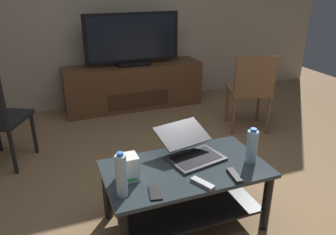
% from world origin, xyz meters
% --- Properties ---
extents(ground_plane, '(7.68, 7.68, 0.00)m').
position_xyz_m(ground_plane, '(0.00, 0.00, 0.00)').
color(ground_plane, olive).
extents(coffee_table, '(1.08, 0.60, 0.45)m').
position_xyz_m(coffee_table, '(-0.11, -0.13, 0.31)').
color(coffee_table, '#2D383D').
rests_on(coffee_table, ground).
extents(media_cabinet, '(1.78, 0.46, 0.57)m').
position_xyz_m(media_cabinet, '(0.18, 2.23, 0.29)').
color(media_cabinet, brown).
rests_on(media_cabinet, ground).
extents(television, '(1.20, 0.20, 0.65)m').
position_xyz_m(television, '(0.18, 2.21, 0.89)').
color(television, black).
rests_on(television, media_cabinet).
extents(dining_chair, '(0.56, 0.56, 0.88)m').
position_xyz_m(dining_chair, '(1.18, 1.05, 0.50)').
color(dining_chair, brown).
rests_on(dining_chair, ground).
extents(laptop, '(0.44, 0.47, 0.18)m').
position_xyz_m(laptop, '(-0.02, -0.00, 0.51)').
color(laptop, '#333338').
rests_on(laptop, coffee_table).
extents(router_box, '(0.12, 0.12, 0.16)m').
position_xyz_m(router_box, '(-0.49, -0.13, 0.53)').
color(router_box, white).
rests_on(router_box, coffee_table).
extents(water_bottle_near, '(0.06, 0.06, 0.28)m').
position_xyz_m(water_bottle_near, '(-0.57, -0.28, 0.59)').
color(water_bottle_near, silver).
rests_on(water_bottle_near, coffee_table).
extents(water_bottle_far, '(0.07, 0.07, 0.25)m').
position_xyz_m(water_bottle_far, '(0.33, -0.22, 0.57)').
color(water_bottle_far, '#99C6E5').
rests_on(water_bottle_far, coffee_table).
extents(cell_phone, '(0.10, 0.15, 0.01)m').
position_xyz_m(cell_phone, '(-0.39, -0.33, 0.46)').
color(cell_phone, black).
rests_on(cell_phone, coffee_table).
extents(tv_remote, '(0.11, 0.16, 0.02)m').
position_xyz_m(tv_remote, '(-0.10, -0.35, 0.46)').
color(tv_remote, '#99999E').
rests_on(tv_remote, coffee_table).
extents(soundbar_remote, '(0.06, 0.16, 0.02)m').
position_xyz_m(soundbar_remote, '(0.13, -0.34, 0.46)').
color(soundbar_remote, black).
rests_on(soundbar_remote, coffee_table).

